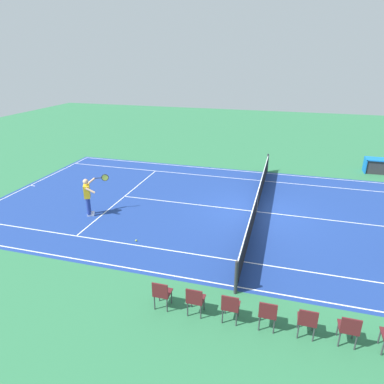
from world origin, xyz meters
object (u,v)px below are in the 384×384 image
Objects in this scene: spectator_chair_4 at (268,313)px; equipment_cart_tarped at (375,166)px; tennis_net at (257,201)px; spectator_chair_6 at (195,299)px; tennis_player_near at (88,195)px; spectator_chair_7 at (162,293)px; tennis_ball at (136,240)px; spectator_chair_2 at (349,328)px; spectator_chair_5 at (231,306)px; spectator_chair_3 at (307,320)px.

equipment_cart_tarped is at bearing -109.61° from spectator_chair_4.
tennis_net is 7.03m from spectator_chair_6.
tennis_player_near is 16.17m from equipment_cart_tarped.
spectator_chair_6 is 1.00× the size of spectator_chair_7.
tennis_ball is 4.46m from spectator_chair_6.
tennis_net is 13.30× the size of spectator_chair_2.
spectator_chair_5 is at bearing 0.00° from spectator_chair_4.
equipment_cart_tarped is (-6.97, -14.33, -0.08)m from spectator_chair_6.
tennis_net reaches higher than spectator_chair_6.
spectator_chair_7 is at bearing 75.39° from tennis_net.
spectator_chair_4 is at bearing 149.24° from tennis_player_near.
spectator_chair_2 is at bearing 112.18° from tennis_net.
tennis_ball is at bearing -54.86° from spectator_chair_7.
spectator_chair_2 and spectator_chair_7 have the same top height.
tennis_ball is at bearing -32.05° from spectator_chair_4.
tennis_ball is 0.08× the size of spectator_chair_3.
spectator_chair_5 is at bearing 67.15° from equipment_cart_tarped.
tennis_ball is at bearing 151.58° from tennis_player_near.
spectator_chair_5 is 1.00× the size of spectator_chair_7.
tennis_ball is 5.92m from spectator_chair_4.
spectator_chair_5 is at bearing 145.97° from tennis_player_near.
tennis_player_near is (6.89, 2.30, 0.44)m from tennis_net.
tennis_net is at bearing -67.82° from spectator_chair_2.
spectator_chair_6 is at bearing 0.00° from spectator_chair_4.
spectator_chair_5 and spectator_chair_7 have the same top height.
tennis_net is 6.89× the size of tennis_player_near.
tennis_player_near reaches higher than spectator_chair_5.
spectator_chair_2 is 1.00× the size of spectator_chair_7.
spectator_chair_5 is at bearing 180.00° from spectator_chair_7.
tennis_player_near reaches higher than spectator_chair_3.
equipment_cart_tarped is at bearing -143.37° from tennis_player_near.
spectator_chair_3 and spectator_chair_4 have the same top height.
tennis_ball is 0.08× the size of spectator_chair_2.
spectator_chair_2 is 4.66m from spectator_chair_7.
equipment_cart_tarped is (-5.10, -14.33, -0.08)m from spectator_chair_4.
spectator_chair_4 is 1.00× the size of spectator_chair_7.
tennis_player_near is at bearing 18.44° from tennis_net.
tennis_net is 13.30× the size of spectator_chair_7.
spectator_chair_7 is at bearing 125.14° from tennis_ball.
spectator_chair_3 and spectator_chair_7 have the same top height.
spectator_chair_3 is 1.00× the size of spectator_chair_4.
spectator_chair_6 is 15.93m from equipment_cart_tarped.
spectator_chair_4 is at bearing 180.00° from spectator_chair_7.
tennis_player_near is 1.93× the size of spectator_chair_6.
spectator_chair_6 is at bearing 0.00° from spectator_chair_3.
tennis_net reaches higher than spectator_chair_7.
tennis_net is at bearing -74.68° from spectator_chair_3.
spectator_chair_6 is at bearing 180.00° from spectator_chair_7.
spectator_chair_5 is at bearing 142.42° from tennis_ball.
tennis_net is at bearing -82.01° from spectator_chair_4.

